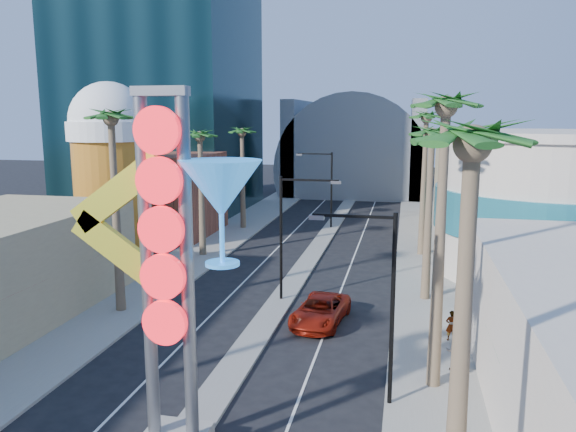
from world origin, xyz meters
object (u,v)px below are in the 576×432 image
object	(u,v)px
neon_sign	(190,253)
red_pickup	(320,310)
pedestrian_a	(451,325)
pedestrian_b	(455,352)

from	to	relation	value
neon_sign	red_pickup	distance (m)	15.28
red_pickup	pedestrian_a	distance (m)	7.20
red_pickup	pedestrian_a	size ratio (longest dim) A/B	3.42
neon_sign	red_pickup	bearing A→B (deg)	80.71
neon_sign	red_pickup	size ratio (longest dim) A/B	2.28
pedestrian_b	pedestrian_a	bearing A→B (deg)	-80.26
pedestrian_a	red_pickup	bearing A→B (deg)	-24.71
red_pickup	pedestrian_a	xyz separation A→B (m)	(7.06, -1.38, 0.19)
pedestrian_b	red_pickup	bearing A→B (deg)	-24.53
pedestrian_a	pedestrian_b	distance (m)	3.60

